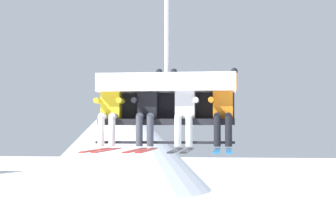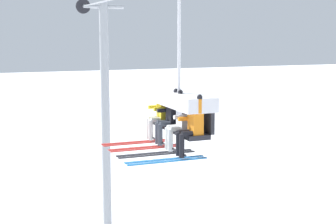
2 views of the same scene
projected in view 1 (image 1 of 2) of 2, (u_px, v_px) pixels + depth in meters
mountain_peak_central at (120, 142)px, 50.86m from camera, size 18.05×18.05×9.30m
chairlift_chair at (167, 90)px, 8.59m from camera, size 2.28×0.74×3.54m
skier_yellow at (110, 109)px, 8.47m from camera, size 0.46×1.70×1.23m
skier_black at (147, 108)px, 8.40m from camera, size 0.48×1.70×1.34m
skier_white at (184, 107)px, 8.34m from camera, size 0.48×1.70×1.34m
skier_orange at (223, 107)px, 8.27m from camera, size 0.48×1.70×1.34m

